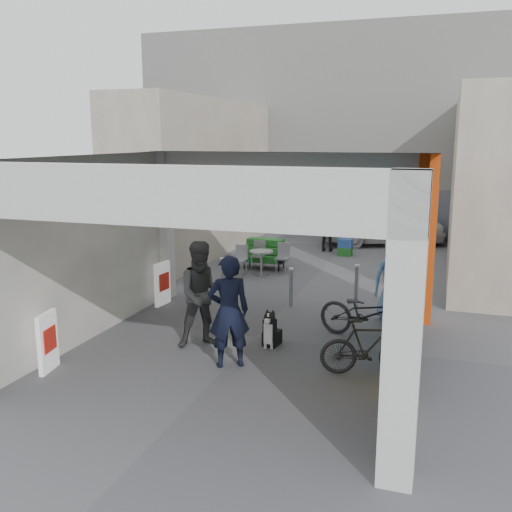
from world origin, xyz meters
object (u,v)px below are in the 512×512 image
(produce_stand, at_px, (264,257))
(man_elderly, at_px, (394,279))
(cafe_set, at_px, (260,263))
(man_back_turned, at_px, (203,294))
(border_collie, at_px, (271,331))
(bicycle_front, at_px, (367,314))
(man_with_dog, at_px, (229,311))
(bicycle_rear, at_px, (368,347))
(man_crates, at_px, (328,228))
(white_van, at_px, (382,224))

(produce_stand, height_order, man_elderly, man_elderly)
(cafe_set, relative_size, man_back_turned, 0.71)
(border_collie, height_order, man_back_turned, man_back_turned)
(border_collie, distance_m, bicycle_front, 1.89)
(man_with_dog, height_order, bicycle_rear, man_with_dog)
(cafe_set, distance_m, man_elderly, 5.17)
(man_crates, xyz_separation_m, white_van, (1.61, 1.94, -0.06))
(white_van, bearing_deg, cafe_set, 131.84)
(man_crates, height_order, bicycle_rear, man_crates)
(man_elderly, height_order, man_crates, man_elderly)
(man_back_turned, bearing_deg, bicycle_rear, -41.62)
(man_elderly, xyz_separation_m, man_crates, (-2.80, 6.94, -0.10))
(produce_stand, bearing_deg, white_van, 77.58)
(cafe_set, relative_size, bicycle_rear, 0.90)
(cafe_set, height_order, man_elderly, man_elderly)
(man_crates, bearing_deg, man_back_turned, 83.65)
(man_back_turned, xyz_separation_m, man_crates, (0.39, 9.58, -0.18))
(border_collie, relative_size, white_van, 0.17)
(man_back_turned, distance_m, man_crates, 9.59)
(cafe_set, height_order, man_with_dog, man_with_dog)
(bicycle_rear, bearing_deg, white_van, -11.01)
(bicycle_rear, xyz_separation_m, white_van, (-1.08, 11.89, 0.28))
(border_collie, xyz_separation_m, man_elderly, (1.99, 2.29, 0.61))
(man_crates, distance_m, white_van, 2.52)
(border_collie, height_order, man_crates, man_crates)
(man_crates, bearing_deg, bicycle_front, 102.37)
(man_with_dog, height_order, man_crates, man_with_dog)
(man_back_turned, distance_m, white_van, 11.69)
(man_with_dog, relative_size, man_back_turned, 0.97)
(man_back_turned, distance_m, man_elderly, 4.14)
(man_crates, relative_size, bicycle_front, 0.82)
(produce_stand, relative_size, man_crates, 0.80)
(white_van, bearing_deg, man_with_dog, 152.58)
(border_collie, distance_m, white_van, 11.21)
(man_with_dog, bearing_deg, produce_stand, -106.96)
(bicycle_front, relative_size, white_van, 0.45)
(man_elderly, relative_size, bicycle_rear, 1.15)
(man_with_dog, bearing_deg, cafe_set, -106.54)
(bicycle_rear, bearing_deg, man_elderly, -18.34)
(man_elderly, xyz_separation_m, bicycle_rear, (-0.11, -3.01, -0.43))
(cafe_set, relative_size, white_van, 0.32)
(cafe_set, height_order, man_back_turned, man_back_turned)
(man_elderly, height_order, bicycle_front, man_elderly)
(produce_stand, xyz_separation_m, border_collie, (2.09, -6.13, -0.05))
(man_crates, height_order, white_van, man_crates)
(man_elderly, xyz_separation_m, white_van, (-1.19, 8.88, -0.15))
(produce_stand, distance_m, bicycle_front, 6.41)
(border_collie, distance_m, bicycle_rear, 2.02)
(cafe_set, height_order, produce_stand, produce_stand)
(man_crates, distance_m, bicycle_front, 8.67)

